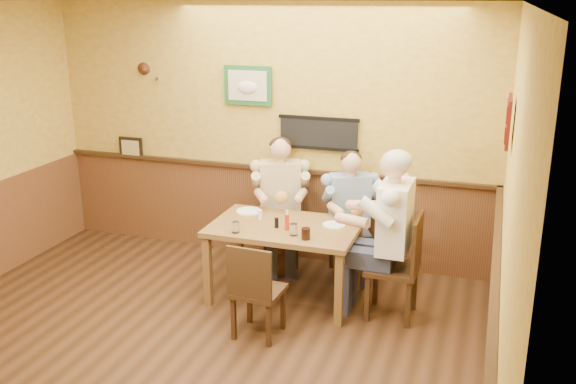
{
  "coord_description": "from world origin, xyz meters",
  "views": [
    {
      "loc": [
        2.38,
        -3.96,
        2.85
      ],
      "look_at": [
        0.59,
        1.43,
        1.1
      ],
      "focal_mm": 40.0,
      "sensor_mm": 36.0,
      "label": 1
    }
  ],
  "objects_px": {
    "cola_tumbler": "(306,234)",
    "diner_white_elder": "(394,244)",
    "water_glass_mid": "(294,229)",
    "diner_tan_shirt": "(281,208)",
    "chair_near_side": "(258,288)",
    "diner_blue_polo": "(349,220)",
    "water_glass_left": "(236,227)",
    "chair_back_left": "(281,225)",
    "hot_sauce_bottle": "(287,221)",
    "dining_table": "(285,234)",
    "chair_back_right": "(349,236)",
    "pepper_shaker": "(277,223)",
    "salt_shaker": "(260,215)",
    "chair_right_end": "(393,266)"
  },
  "relations": [
    {
      "from": "diner_blue_polo",
      "to": "diner_tan_shirt",
      "type": "bearing_deg",
      "value": 153.21
    },
    {
      "from": "diner_blue_polo",
      "to": "water_glass_mid",
      "type": "bearing_deg",
      "value": -130.71
    },
    {
      "from": "chair_right_end",
      "to": "diner_blue_polo",
      "type": "bearing_deg",
      "value": -142.03
    },
    {
      "from": "dining_table",
      "to": "hot_sauce_bottle",
      "type": "xyz_separation_m",
      "value": [
        0.06,
        -0.12,
        0.18
      ]
    },
    {
      "from": "dining_table",
      "to": "chair_near_side",
      "type": "bearing_deg",
      "value": -88.65
    },
    {
      "from": "chair_back_left",
      "to": "water_glass_left",
      "type": "bearing_deg",
      "value": -112.53
    },
    {
      "from": "diner_white_elder",
      "to": "water_glass_mid",
      "type": "bearing_deg",
      "value": -77.61
    },
    {
      "from": "chair_right_end",
      "to": "diner_tan_shirt",
      "type": "relative_size",
      "value": 0.77
    },
    {
      "from": "chair_back_right",
      "to": "chair_back_left",
      "type": "bearing_deg",
      "value": 153.21
    },
    {
      "from": "chair_back_left",
      "to": "pepper_shaker",
      "type": "xyz_separation_m",
      "value": [
        0.26,
        -0.87,
        0.35
      ]
    },
    {
      "from": "water_glass_left",
      "to": "chair_back_left",
      "type": "bearing_deg",
      "value": 87.18
    },
    {
      "from": "pepper_shaker",
      "to": "water_glass_left",
      "type": "bearing_deg",
      "value": -142.32
    },
    {
      "from": "diner_blue_polo",
      "to": "diner_white_elder",
      "type": "relative_size",
      "value": 0.85
    },
    {
      "from": "chair_near_side",
      "to": "water_glass_left",
      "type": "distance_m",
      "value": 0.68
    },
    {
      "from": "chair_back_left",
      "to": "chair_right_end",
      "type": "distance_m",
      "value": 1.6
    },
    {
      "from": "chair_back_right",
      "to": "diner_tan_shirt",
      "type": "relative_size",
      "value": 0.66
    },
    {
      "from": "water_glass_left",
      "to": "chair_right_end",
      "type": "bearing_deg",
      "value": 11.28
    },
    {
      "from": "diner_white_elder",
      "to": "diner_blue_polo",
      "type": "bearing_deg",
      "value": -142.03
    },
    {
      "from": "chair_near_side",
      "to": "pepper_shaker",
      "type": "bearing_deg",
      "value": -81.0
    },
    {
      "from": "diner_tan_shirt",
      "to": "diner_blue_polo",
      "type": "relative_size",
      "value": 1.06
    },
    {
      "from": "chair_near_side",
      "to": "diner_blue_polo",
      "type": "xyz_separation_m",
      "value": [
        0.45,
        1.5,
        0.17
      ]
    },
    {
      "from": "diner_blue_polo",
      "to": "cola_tumbler",
      "type": "distance_m",
      "value": 1.06
    },
    {
      "from": "diner_white_elder",
      "to": "salt_shaker",
      "type": "relative_size",
      "value": 14.63
    },
    {
      "from": "diner_white_elder",
      "to": "water_glass_mid",
      "type": "height_order",
      "value": "diner_white_elder"
    },
    {
      "from": "diner_blue_polo",
      "to": "water_glass_left",
      "type": "height_order",
      "value": "diner_blue_polo"
    },
    {
      "from": "chair_back_right",
      "to": "water_glass_mid",
      "type": "height_order",
      "value": "water_glass_mid"
    },
    {
      "from": "dining_table",
      "to": "chair_back_right",
      "type": "relative_size",
      "value": 1.66
    },
    {
      "from": "dining_table",
      "to": "cola_tumbler",
      "type": "bearing_deg",
      "value": -44.12
    },
    {
      "from": "chair_back_left",
      "to": "pepper_shaker",
      "type": "height_order",
      "value": "chair_back_left"
    },
    {
      "from": "chair_back_right",
      "to": "diner_white_elder",
      "type": "bearing_deg",
      "value": -76.53
    },
    {
      "from": "cola_tumbler",
      "to": "diner_white_elder",
      "type": "bearing_deg",
      "value": 17.43
    },
    {
      "from": "chair_back_left",
      "to": "hot_sauce_bottle",
      "type": "relative_size",
      "value": 5.19
    },
    {
      "from": "chair_back_right",
      "to": "cola_tumbler",
      "type": "xyz_separation_m",
      "value": [
        -0.17,
        -1.02,
        0.38
      ]
    },
    {
      "from": "diner_white_elder",
      "to": "water_glass_mid",
      "type": "xyz_separation_m",
      "value": [
        -0.89,
        -0.18,
        0.1
      ]
    },
    {
      "from": "diner_tan_shirt",
      "to": "diner_blue_polo",
      "type": "bearing_deg",
      "value": -23.05
    },
    {
      "from": "water_glass_left",
      "to": "chair_back_right",
      "type": "bearing_deg",
      "value": 52.21
    },
    {
      "from": "chair_right_end",
      "to": "diner_tan_shirt",
      "type": "xyz_separation_m",
      "value": [
        -1.36,
        0.83,
        0.14
      ]
    },
    {
      "from": "diner_blue_polo",
      "to": "cola_tumbler",
      "type": "relative_size",
      "value": 11.51
    },
    {
      "from": "chair_near_side",
      "to": "pepper_shaker",
      "type": "distance_m",
      "value": 0.77
    },
    {
      "from": "diner_tan_shirt",
      "to": "chair_near_side",
      "type": "bearing_deg",
      "value": -97.68
    },
    {
      "from": "chair_near_side",
      "to": "diner_white_elder",
      "type": "relative_size",
      "value": 0.62
    },
    {
      "from": "chair_right_end",
      "to": "diner_blue_polo",
      "type": "distance_m",
      "value": 0.99
    },
    {
      "from": "diner_tan_shirt",
      "to": "water_glass_mid",
      "type": "relative_size",
      "value": 11.47
    },
    {
      "from": "dining_table",
      "to": "salt_shaker",
      "type": "height_order",
      "value": "salt_shaker"
    },
    {
      "from": "chair_back_right",
      "to": "water_glass_left",
      "type": "xyz_separation_m",
      "value": [
        -0.83,
        -1.07,
        0.38
      ]
    },
    {
      "from": "diner_blue_polo",
      "to": "water_glass_mid",
      "type": "relative_size",
      "value": 10.82
    },
    {
      "from": "diner_white_elder",
      "to": "water_glass_left",
      "type": "bearing_deg",
      "value": -77.68
    },
    {
      "from": "dining_table",
      "to": "water_glass_mid",
      "type": "bearing_deg",
      "value": -54.48
    },
    {
      "from": "diner_blue_polo",
      "to": "cola_tumbler",
      "type": "xyz_separation_m",
      "value": [
        -0.17,
        -1.02,
        0.2
      ]
    },
    {
      "from": "diner_tan_shirt",
      "to": "hot_sauce_bottle",
      "type": "height_order",
      "value": "diner_tan_shirt"
    }
  ]
}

